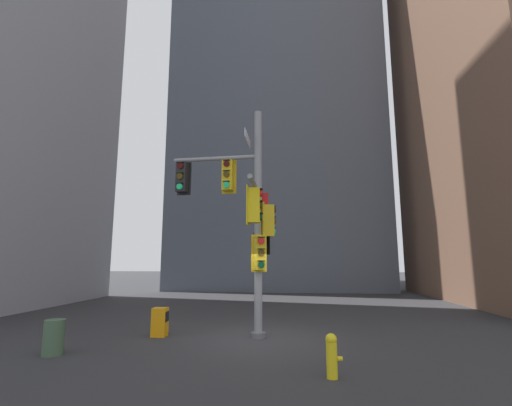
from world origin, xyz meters
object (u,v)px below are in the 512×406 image
newspaper_box (160,322)px  fire_hydrant (332,355)px  trash_bin (54,337)px  signal_pole_assembly (245,210)px

newspaper_box → fire_hydrant: bearing=-34.9°
fire_hydrant → newspaper_box: bearing=145.1°
trash_bin → signal_pole_assembly: bearing=27.6°
signal_pole_assembly → newspaper_box: signal_pole_assembly is taller
fire_hydrant → trash_bin: fire_hydrant is taller
signal_pole_assembly → trash_bin: size_ratio=8.47×
fire_hydrant → newspaper_box: fire_hydrant is taller
trash_bin → fire_hydrant: bearing=-8.8°
fire_hydrant → newspaper_box: (-4.87, 3.39, -0.02)m
trash_bin → newspaper_box: bearing=52.3°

